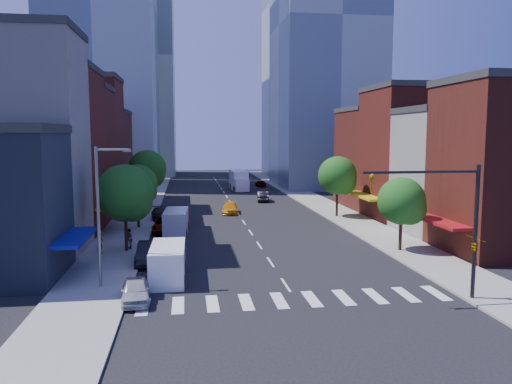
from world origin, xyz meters
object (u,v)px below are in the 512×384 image
Objects in this scene: parked_car_rear at (160,214)px; parked_car_front at (136,290)px; cargo_van_near at (168,263)px; traffic_car_oncoming at (263,196)px; parked_car_second at (149,253)px; taxi at (230,208)px; cargo_van_far at (176,222)px; pedestrian_far at (129,239)px; pedestrian_near at (100,244)px; box_truck at (239,181)px; parked_car_third at (166,225)px; traffic_car_far at (261,183)px.

parked_car_front is at bearing -95.98° from parked_car_rear.
cargo_van_near is 41.35m from traffic_car_oncoming.
parked_car_second is at bearing 84.17° from parked_car_front.
parked_car_rear reaches higher than taxi.
parked_car_front is at bearing 78.48° from traffic_car_oncoming.
cargo_van_near reaches higher than traffic_car_oncoming.
parked_car_front reaches higher than parked_car_rear.
cargo_van_far reaches higher than taxi.
parked_car_front is 0.88× the size of traffic_car_oncoming.
parked_car_front is at bearing -89.44° from parked_car_second.
parked_car_rear is at bearing 51.82° from traffic_car_oncoming.
cargo_van_far is 3.29× the size of pedestrian_far.
pedestrian_near is at bearing -116.07° from taxi.
box_truck reaches higher than pedestrian_far.
parked_car_second reaches higher than taxi.
traffic_car_oncoming is at bearing 39.08° from parked_car_rear.
cargo_van_far reaches higher than parked_car_front.
parked_car_front is at bearing -130.01° from pedestrian_near.
pedestrian_far reaches higher than traffic_car_oncoming.
cargo_van_far is 10.43m from pedestrian_near.
pedestrian_near reaches higher than taxi.
parked_car_rear is 17.62m from pedestrian_near.
parked_car_second is 12.39m from parked_car_third.
parked_car_front is 12.64m from pedestrian_near.
traffic_car_far is (8.70, 31.76, -0.03)m from taxi.
pedestrian_far is at bearing -109.56° from box_truck.
taxi is at bearing 77.49° from cargo_van_near.
parked_car_rear is at bearing 94.81° from cargo_van_near.
traffic_car_oncoming is 16.06m from box_truck.
taxi is 12.34m from traffic_car_oncoming.
cargo_van_far is (1.01, -0.90, 0.42)m from parked_car_third.
cargo_van_near is at bearing -70.26° from parked_car_second.
taxi is (8.33, 23.68, -0.14)m from parked_car_second.
traffic_car_oncoming is at bearing 66.95° from parked_car_front.
taxi is 24.22m from pedestrian_near.
parked_car_second is 57.99m from traffic_car_far.
traffic_car_oncoming is (12.64, 39.37, -0.43)m from cargo_van_near.
box_truck is (11.54, 38.08, 0.88)m from parked_car_third.
parked_car_rear is 25.01m from cargo_van_near.
parked_car_front is 9.05m from parked_car_second.
parked_car_front reaches higher than taxi.
parked_car_second is at bearing -96.01° from cargo_van_far.
traffic_car_far is 54.32m from pedestrian_far.
box_truck is 48.08m from pedestrian_far.
traffic_car_far is at bearing 73.95° from cargo_van_far.
parked_car_rear is 2.72× the size of pedestrian_far.
pedestrian_near is (-3.99, -17.16, 0.34)m from parked_car_rear.
cargo_van_near is 3.28× the size of pedestrian_far.
box_truck is at bearing 86.45° from taxi.
box_truck reaches higher than traffic_car_oncoming.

